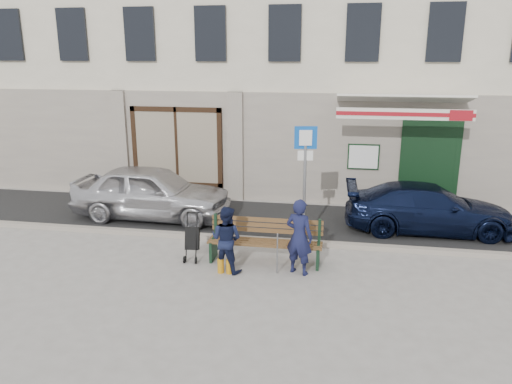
% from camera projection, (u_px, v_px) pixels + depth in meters
% --- Properties ---
extents(ground, '(80.00, 80.00, 0.00)m').
position_uv_depth(ground, '(253.00, 269.00, 10.25)').
color(ground, '#9E9991').
rests_on(ground, ground).
extents(asphalt_lane, '(60.00, 3.20, 0.01)m').
position_uv_depth(asphalt_lane, '(274.00, 221.00, 13.19)').
color(asphalt_lane, '#282828').
rests_on(asphalt_lane, ground).
extents(curb, '(60.00, 0.18, 0.12)m').
position_uv_depth(curb, '(264.00, 240.00, 11.66)').
color(curb, '#9E9384').
rests_on(curb, ground).
extents(building, '(20.00, 8.27, 10.00)m').
position_uv_depth(building, '(297.00, 32.00, 16.92)').
color(building, beige).
rests_on(building, ground).
extents(car_silver, '(4.25, 1.79, 1.43)m').
position_uv_depth(car_silver, '(152.00, 192.00, 13.25)').
color(car_silver, silver).
rests_on(car_silver, ground).
extents(car_navy, '(4.11, 1.77, 1.18)m').
position_uv_depth(car_navy, '(429.00, 208.00, 12.31)').
color(car_navy, black).
rests_on(car_navy, ground).
extents(parking_sign, '(0.50, 0.12, 2.73)m').
position_uv_depth(parking_sign, '(305.00, 166.00, 11.22)').
color(parking_sign, gray).
rests_on(parking_sign, ground).
extents(bench, '(2.40, 1.17, 0.98)m').
position_uv_depth(bench, '(263.00, 242.00, 10.49)').
color(bench, brown).
rests_on(bench, ground).
extents(man, '(0.66, 0.55, 1.56)m').
position_uv_depth(man, '(299.00, 237.00, 9.88)').
color(man, '#15193C').
rests_on(man, ground).
extents(woman, '(0.78, 0.68, 1.37)m').
position_uv_depth(woman, '(226.00, 239.00, 10.01)').
color(woman, '#121833').
rests_on(woman, ground).
extents(stroller, '(0.32, 0.44, 1.03)m').
position_uv_depth(stroller, '(192.00, 240.00, 10.62)').
color(stroller, black).
rests_on(stroller, ground).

